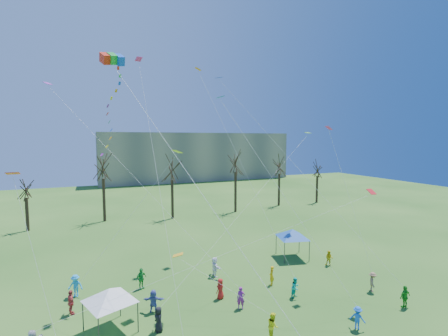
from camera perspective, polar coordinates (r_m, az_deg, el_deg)
name	(u,v)px	position (r m, az deg, el deg)	size (l,w,h in m)	color
distant_building	(196,156)	(101.71, -5.10, 2.14)	(60.00, 14.00, 15.00)	gray
bare_tree_row	(169,174)	(52.46, -10.08, -1.04)	(69.32, 8.42, 11.29)	black
big_box_kite	(115,113)	(24.36, -19.26, 9.56)	(4.95, 7.93, 22.85)	red
canopy_tent_white	(110,295)	(23.77, -20.19, -20.97)	(3.80, 3.80, 3.05)	#3F3F44
canopy_tent_blue	(292,233)	(35.65, 12.41, -11.62)	(4.11, 4.11, 3.18)	#3F3F44
festival_crowd	(211,296)	(26.06, -2.46, -22.41)	(26.97, 13.58, 1.86)	red
small_kites_aloft	(206,139)	(26.87, -3.24, 5.40)	(27.45, 17.15, 31.74)	#F6380C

